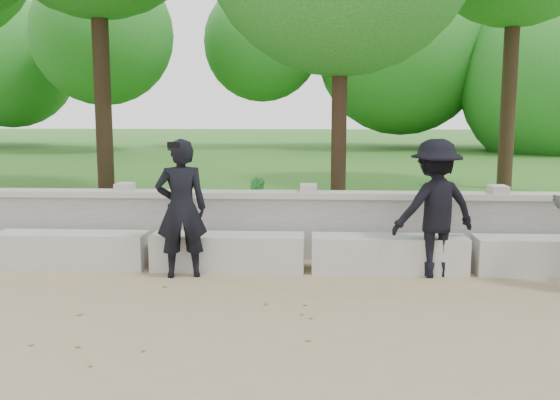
# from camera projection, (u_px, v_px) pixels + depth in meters

# --- Properties ---
(ground) EXTENTS (80.00, 80.00, 0.00)m
(ground) POSITION_uv_depth(u_px,v_px,m) (99.00, 319.00, 6.02)
(ground) COLOR #927C59
(ground) RESTS_ON ground
(lawn) EXTENTS (40.00, 22.00, 0.25)m
(lawn) POSITION_uv_depth(u_px,v_px,m) (248.00, 167.00, 19.83)
(lawn) COLOR #235A15
(lawn) RESTS_ON ground
(concrete_bench) EXTENTS (11.90, 0.45, 0.45)m
(concrete_bench) POSITION_uv_depth(u_px,v_px,m) (149.00, 251.00, 7.86)
(concrete_bench) COLOR beige
(concrete_bench) RESTS_ON ground
(parapet_wall) EXTENTS (12.50, 0.35, 0.90)m
(parapet_wall) POSITION_uv_depth(u_px,v_px,m) (162.00, 222.00, 8.52)
(parapet_wall) COLOR #B5B2AB
(parapet_wall) RESTS_ON ground
(man_main) EXTENTS (0.68, 0.62, 1.66)m
(man_main) POSITION_uv_depth(u_px,v_px,m) (181.00, 208.00, 7.40)
(man_main) COLOR black
(man_main) RESTS_ON ground
(visitor_mid) EXTENTS (1.21, 0.95, 1.65)m
(visitor_mid) POSITION_uv_depth(u_px,v_px,m) (435.00, 208.00, 7.45)
(visitor_mid) COLOR black
(visitor_mid) RESTS_ON ground
(shrub_b) EXTENTS (0.42, 0.42, 0.59)m
(shrub_b) POSITION_uv_depth(u_px,v_px,m) (257.00, 195.00, 10.52)
(shrub_b) COLOR #28772B
(shrub_b) RESTS_ON lawn
(shrub_c) EXTENTS (0.72, 0.70, 0.61)m
(shrub_c) POSITION_uv_depth(u_px,v_px,m) (436.00, 202.00, 9.68)
(shrub_c) COLOR #28772B
(shrub_c) RESTS_ON lawn
(shrub_d) EXTENTS (0.41, 0.44, 0.68)m
(shrub_d) POSITION_uv_depth(u_px,v_px,m) (185.00, 187.00, 11.22)
(shrub_d) COLOR #28772B
(shrub_d) RESTS_ON lawn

